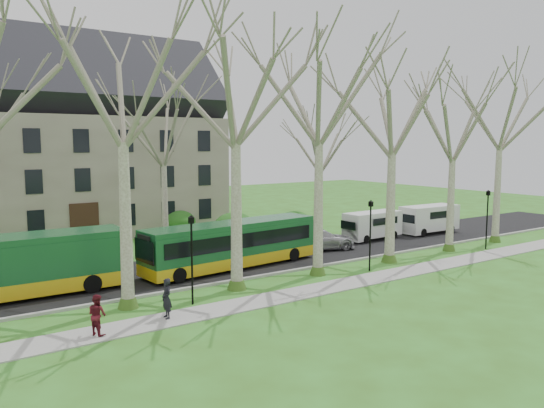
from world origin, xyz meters
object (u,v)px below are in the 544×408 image
at_px(van_b, 429,219).
at_px(pedestrian_a, 167,298).
at_px(van_a, 372,226).
at_px(sedan, 319,239).
at_px(bus_follow, 232,244).
at_px(pedestrian_b, 97,315).

relative_size(van_b, pedestrian_a, 3.05).
bearing_deg(van_a, sedan, -174.92).
distance_m(bus_follow, sedan, 8.16).
bearing_deg(van_b, bus_follow, -174.42).
xyz_separation_m(van_b, pedestrian_a, (-27.74, -8.07, -0.30)).
bearing_deg(van_b, pedestrian_a, -161.90).
xyz_separation_m(bus_follow, van_a, (14.24, 1.99, -0.36)).
height_order(bus_follow, van_a, bus_follow).
height_order(van_a, van_b, van_b).
bearing_deg(pedestrian_b, sedan, -89.47).
height_order(sedan, van_b, van_b).
bearing_deg(van_b, pedestrian_b, -162.93).
height_order(sedan, pedestrian_a, pedestrian_a).
distance_m(van_b, pedestrian_b, 32.02).
relative_size(bus_follow, pedestrian_b, 7.02).
bearing_deg(bus_follow, van_a, 2.40).
xyz_separation_m(sedan, pedestrian_b, (-18.52, -8.28, 0.06)).
relative_size(van_a, pedestrian_b, 3.04).
bearing_deg(van_a, van_b, -8.13).
bearing_deg(pedestrian_a, sedan, 119.17).
xyz_separation_m(sedan, van_b, (12.38, 0.11, 0.42)).
bearing_deg(sedan, van_a, -67.90).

